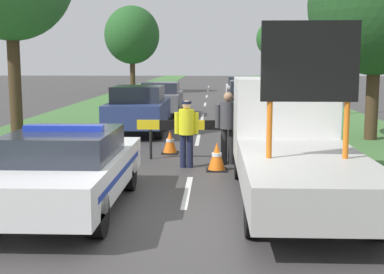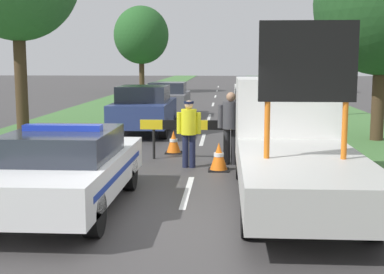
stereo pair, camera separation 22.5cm
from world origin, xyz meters
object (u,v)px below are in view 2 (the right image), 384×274
at_px(police_officer, 189,128).
at_px(roadside_tree_mid_left, 304,46).
at_px(traffic_cone_near_truck, 174,142).
at_px(work_truck, 291,140).
at_px(road_barrier, 208,127).
at_px(pedestrian_civilian, 231,122).
at_px(traffic_cone_near_police, 219,157).
at_px(queued_car_sedan_black, 253,93).
at_px(roadside_tree_near_left, 141,35).
at_px(roadside_tree_far_left, 383,3).
at_px(roadside_tree_near_right, 283,39).
at_px(police_car, 66,168).
at_px(queued_car_hatch_blue, 144,109).
at_px(queued_car_suv_grey, 168,99).
at_px(traffic_cone_centre_front, 314,151).
at_px(queued_car_van_white, 249,88).
at_px(utility_pole, 336,46).

bearing_deg(police_officer, roadside_tree_mid_left, -110.76).
bearing_deg(traffic_cone_near_truck, work_truck, -58.79).
distance_m(road_barrier, pedestrian_civilian, 0.87).
relative_size(traffic_cone_near_police, queued_car_sedan_black, 0.16).
xyz_separation_m(traffic_cone_near_police, traffic_cone_near_truck, (-1.28, 2.28, -0.02)).
relative_size(pedestrian_civilian, roadside_tree_near_left, 0.26).
bearing_deg(traffic_cone_near_police, roadside_tree_far_left, 44.93).
xyz_separation_m(work_truck, road_barrier, (-1.72, 3.56, -0.20)).
bearing_deg(roadside_tree_far_left, pedestrian_civilian, -138.34).
distance_m(roadside_tree_near_left, roadside_tree_near_right, 11.88).
bearing_deg(roadside_tree_near_right, police_car, -101.49).
relative_size(queued_car_hatch_blue, roadside_tree_far_left, 0.64).
relative_size(police_officer, traffic_cone_near_truck, 2.56).
distance_m(police_car, queued_car_sedan_black, 21.15).
height_order(queued_car_suv_grey, roadside_tree_near_left, roadside_tree_near_left).
relative_size(traffic_cone_centre_front, roadside_tree_near_left, 0.10).
xyz_separation_m(work_truck, pedestrian_civilian, (-1.13, 2.94, -0.00)).
bearing_deg(queued_car_suv_grey, work_truck, 105.23).
bearing_deg(police_officer, roadside_tree_near_left, -86.51).
relative_size(traffic_cone_near_truck, queued_car_van_white, 0.16).
relative_size(road_barrier, roadside_tree_mid_left, 0.69).
relative_size(roadside_tree_near_left, roadside_tree_near_right, 1.16).
bearing_deg(roadside_tree_far_left, queued_car_hatch_blue, 170.89).
height_order(work_truck, traffic_cone_centre_front, work_truck).
distance_m(traffic_cone_centre_front, roadside_tree_mid_left, 28.82).
bearing_deg(traffic_cone_near_police, police_car, -126.97).
bearing_deg(road_barrier, queued_car_van_white, 85.91).
bearing_deg(work_truck, roadside_tree_near_right, -96.74).
bearing_deg(queued_car_sedan_black, utility_pole, 127.20).
relative_size(police_officer, roadside_tree_near_left, 0.24).
bearing_deg(pedestrian_civilian, queued_car_van_white, 112.61).
bearing_deg(traffic_cone_near_truck, pedestrian_civilian, -43.82).
xyz_separation_m(police_officer, queued_car_sedan_black, (2.37, 16.98, -0.22)).
distance_m(traffic_cone_near_police, utility_pole, 14.00).
xyz_separation_m(traffic_cone_near_police, utility_pole, (5.12, 12.72, 2.85)).
relative_size(road_barrier, queued_car_suv_grey, 0.89).
height_order(roadside_tree_far_left, utility_pole, roadside_tree_far_left).
relative_size(traffic_cone_centre_front, traffic_cone_near_truck, 1.06).
bearing_deg(road_barrier, roadside_tree_near_right, 81.89).
xyz_separation_m(roadside_tree_near_right, utility_pole, (0.24, -20.60, -1.11)).
height_order(traffic_cone_near_truck, queued_car_van_white, queued_car_van_white).
bearing_deg(traffic_cone_centre_front, queued_car_suv_grey, 113.30).
bearing_deg(police_car, roadside_tree_mid_left, 75.65).
height_order(queued_car_hatch_blue, roadside_tree_mid_left, roadside_tree_mid_left).
distance_m(traffic_cone_near_truck, roadside_tree_near_right, 31.89).
relative_size(traffic_cone_centre_front, roadside_tree_near_right, 0.11).
bearing_deg(roadside_tree_near_right, queued_car_sedan_black, -101.45).
height_order(road_barrier, roadside_tree_mid_left, roadside_tree_mid_left).
height_order(police_officer, queued_car_sedan_black, police_officer).
height_order(traffic_cone_centre_front, queued_car_hatch_blue, queued_car_hatch_blue).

